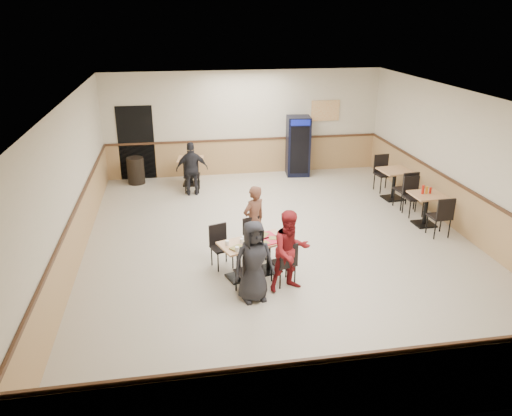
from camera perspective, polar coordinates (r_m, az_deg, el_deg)
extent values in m
plane|color=beige|center=(10.42, 2.79, -4.13)|extent=(10.00, 10.00, 0.00)
plane|color=silver|center=(9.51, 3.13, 12.39)|extent=(10.00, 10.00, 0.00)
plane|color=beige|center=(14.62, -1.32, 9.65)|extent=(8.00, 0.00, 8.00)
plane|color=beige|center=(5.53, 14.40, -12.10)|extent=(8.00, 0.00, 8.00)
plane|color=beige|center=(9.83, -20.48, 2.33)|extent=(0.00, 10.00, 10.00)
plane|color=beige|center=(11.39, 23.06, 4.49)|extent=(0.00, 10.00, 10.00)
cube|color=tan|center=(14.85, -1.28, 5.86)|extent=(7.98, 0.03, 1.00)
cube|color=tan|center=(11.69, 22.30, -0.20)|extent=(0.03, 9.98, 1.00)
cube|color=#472B19|center=(14.70, -1.29, 7.83)|extent=(7.98, 0.04, 0.06)
cube|color=black|center=(14.59, -13.52, 7.22)|extent=(1.00, 0.02, 2.10)
cube|color=orange|center=(15.06, 7.93, 10.97)|extent=(0.85, 0.02, 0.60)
cube|color=black|center=(9.14, -1.97, -7.88)|extent=(0.50, 0.50, 0.04)
cylinder|color=black|center=(8.99, -2.00, -6.12)|extent=(0.08, 0.08, 0.60)
cube|color=tan|center=(8.85, -2.03, -4.35)|extent=(0.78, 0.78, 0.04)
cube|color=black|center=(9.39, 1.43, -7.02)|extent=(0.50, 0.50, 0.04)
cylinder|color=black|center=(9.24, 1.45, -5.29)|extent=(0.08, 0.08, 0.60)
cube|color=tan|center=(9.11, 1.47, -3.56)|extent=(0.78, 0.78, 0.04)
imported|color=black|center=(8.19, -0.27, -6.12)|extent=(0.75, 0.56, 1.41)
imported|color=maroon|center=(8.49, 3.96, -4.93)|extent=(0.81, 0.69, 1.45)
imported|color=brown|center=(9.72, -0.23, -1.44)|extent=(0.62, 0.56, 1.42)
imported|color=black|center=(13.08, -7.32, 4.46)|extent=(0.83, 0.36, 1.41)
cube|color=red|center=(9.16, 0.91, -3.22)|extent=(0.47, 0.40, 0.02)
cube|color=red|center=(8.99, 1.88, -3.72)|extent=(0.47, 0.40, 0.02)
cylinder|color=silver|center=(8.80, -0.28, -4.33)|extent=(0.20, 0.20, 0.01)
cube|color=tan|center=(8.80, -0.28, -4.26)|extent=(0.24, 0.16, 0.02)
cylinder|color=silver|center=(9.07, 2.23, -3.53)|extent=(0.20, 0.20, 0.01)
cube|color=tan|center=(9.07, 2.23, -3.46)|extent=(0.25, 0.18, 0.02)
cylinder|color=silver|center=(8.86, 0.78, -4.14)|extent=(0.20, 0.20, 0.01)
cube|color=tan|center=(8.86, 0.78, -4.07)|extent=(0.27, 0.23, 0.02)
cylinder|color=silver|center=(9.19, 0.83, -3.18)|extent=(0.20, 0.20, 0.01)
cube|color=tan|center=(9.18, 0.83, -3.12)|extent=(0.26, 0.27, 0.02)
cylinder|color=silver|center=(8.72, -2.24, -4.61)|extent=(0.20, 0.20, 0.01)
cube|color=tan|center=(8.72, -2.24, -4.54)|extent=(0.27, 0.26, 0.02)
cylinder|color=white|center=(8.59, -2.18, -4.73)|extent=(0.07, 0.07, 0.09)
cylinder|color=white|center=(8.64, -1.05, -4.55)|extent=(0.07, 0.07, 0.09)
cylinder|color=white|center=(8.90, -1.64, -3.77)|extent=(0.07, 0.07, 0.09)
cylinder|color=white|center=(8.83, -3.31, -4.00)|extent=(0.07, 0.07, 0.09)
cylinder|color=white|center=(8.98, -1.43, -3.51)|extent=(0.07, 0.07, 0.09)
cylinder|color=silver|center=(8.99, 0.35, -3.37)|extent=(0.07, 0.07, 0.12)
ellipsoid|color=silver|center=(8.94, -0.10, -3.60)|extent=(0.13, 0.13, 0.09)
cube|color=black|center=(11.94, 18.62, -1.73)|extent=(0.46, 0.46, 0.04)
cylinder|color=black|center=(11.81, 18.82, -0.16)|extent=(0.09, 0.09, 0.67)
cube|color=tan|center=(11.70, 19.02, 1.41)|extent=(0.71, 0.71, 0.04)
cube|color=black|center=(13.36, 15.31, 1.11)|extent=(0.52, 0.52, 0.04)
cylinder|color=black|center=(13.24, 15.47, 2.63)|extent=(0.09, 0.09, 0.71)
cube|color=tan|center=(13.13, 15.63, 4.13)|extent=(0.80, 0.80, 0.04)
cylinder|color=red|center=(11.65, 18.54, 2.02)|extent=(0.06, 0.06, 0.20)
cylinder|color=orange|center=(11.70, 18.92, 1.97)|extent=(0.06, 0.06, 0.17)
cylinder|color=red|center=(11.75, 19.30, 1.92)|extent=(0.05, 0.05, 0.14)
cube|color=black|center=(14.10, -7.36, 2.78)|extent=(0.50, 0.50, 0.04)
cylinder|color=black|center=(13.99, -7.43, 4.18)|extent=(0.09, 0.09, 0.68)
cube|color=tan|center=(13.89, -7.50, 5.55)|extent=(0.78, 0.78, 0.04)
cube|color=black|center=(14.68, 4.82, 7.07)|extent=(0.72, 0.70, 1.73)
cube|color=black|center=(14.38, 5.01, 6.57)|extent=(0.53, 0.07, 1.36)
cube|color=#0D1794|center=(14.18, 5.12, 9.69)|extent=(0.54, 0.08, 0.16)
cylinder|color=black|center=(14.36, -13.57, 4.17)|extent=(0.47, 0.47, 0.74)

